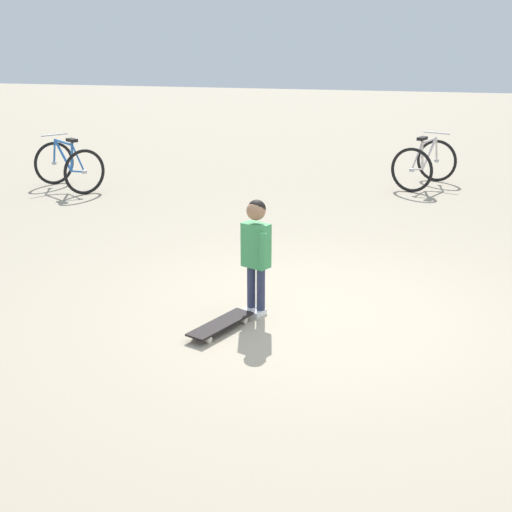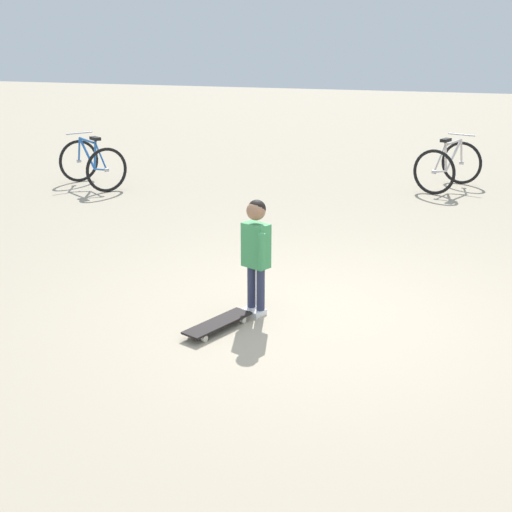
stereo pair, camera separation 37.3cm
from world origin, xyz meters
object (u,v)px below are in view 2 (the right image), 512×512
child_person (256,245)px  bicycle_mid (92,164)px  skateboard (218,323)px  bicycle_near (448,166)px

child_person → bicycle_mid: size_ratio=0.83×
skateboard → bicycle_near: bearing=-104.0°
bicycle_near → bicycle_mid: (5.58, 1.58, 0.00)m
bicycle_near → child_person: bearing=76.8°
bicycle_near → bicycle_mid: 5.80m
child_person → skateboard: (0.20, 0.45, -0.60)m
bicycle_near → bicycle_mid: size_ratio=0.98×
skateboard → bicycle_mid: 6.25m
child_person → bicycle_near: bearing=-103.2°
child_person → bicycle_near: size_ratio=0.84×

